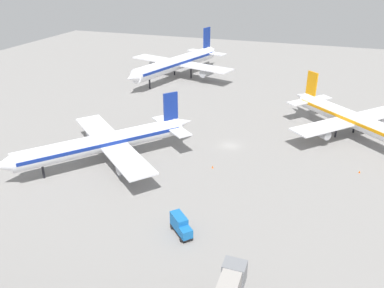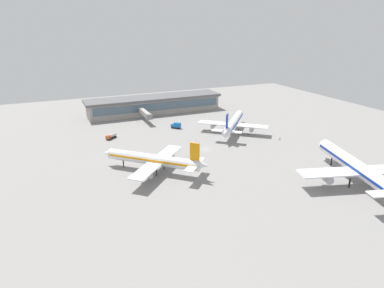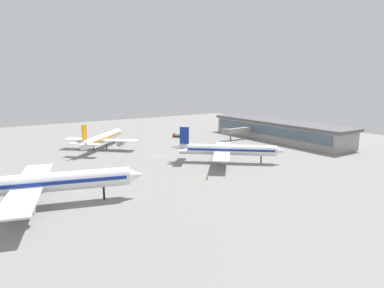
# 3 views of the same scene
# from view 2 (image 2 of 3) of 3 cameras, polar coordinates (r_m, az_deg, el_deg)

# --- Properties ---
(ground) EXTENTS (288.00, 288.00, 0.00)m
(ground) POSITION_cam_2_polar(r_m,az_deg,el_deg) (162.01, 2.25, -0.89)
(ground) COLOR gray
(terminal_building) EXTENTS (89.62, 19.51, 10.72)m
(terminal_building) POSITION_cam_2_polar(r_m,az_deg,el_deg) (230.18, -6.30, 6.59)
(terminal_building) COLOR #9E9993
(terminal_building) RESTS_ON ground
(airplane_at_gate) EXTENTS (37.30, 36.01, 14.21)m
(airplane_at_gate) POSITION_cam_2_polar(r_m,az_deg,el_deg) (136.84, -6.32, -2.62)
(airplane_at_gate) COLOR white
(airplane_at_gate) RESTS_ON ground
(airplane_taxiing) EXTENTS (45.91, 56.09, 17.42)m
(airplane_taxiing) POSITION_cam_2_polar(r_m,az_deg,el_deg) (139.70, 25.82, -3.56)
(airplane_taxiing) COLOR white
(airplane_taxiing) RESTS_ON ground
(airplane_distant) EXTENTS (35.22, 38.87, 14.40)m
(airplane_distant) POSITION_cam_2_polar(r_m,az_deg,el_deg) (187.36, 6.85, 3.50)
(airplane_distant) COLOR white
(airplane_distant) RESTS_ON ground
(catering_truck) EXTENTS (5.32, 5.29, 3.30)m
(catering_truck) POSITION_cam_2_polar(r_m,az_deg,el_deg) (194.16, -2.65, 3.11)
(catering_truck) COLOR black
(catering_truck) RESTS_ON ground
(fuel_truck) EXTENTS (6.20, 5.26, 2.50)m
(fuel_truck) POSITION_cam_2_polar(r_m,az_deg,el_deg) (181.21, -13.31, 1.28)
(fuel_truck) COLOR black
(fuel_truck) RESTS_ON ground
(ground_crew_worker) EXTENTS (0.52, 0.52, 1.67)m
(ground_crew_worker) POSITION_cam_2_polar(r_m,az_deg,el_deg) (180.58, 14.43, 0.94)
(ground_crew_worker) COLOR #1E2338
(ground_crew_worker) RESTS_ON ground
(jet_bridge) EXTENTS (3.14, 20.99, 6.74)m
(jet_bridge) POSITION_cam_2_polar(r_m,az_deg,el_deg) (208.37, -7.81, 5.07)
(jet_bridge) COLOR #9E9993
(jet_bridge) RESTS_ON ground
(safety_cone_near_gate) EXTENTS (0.44, 0.44, 0.60)m
(safety_cone_near_gate) POSITION_cam_2_polar(r_m,az_deg,el_deg) (155.92, -8.82, -1.83)
(safety_cone_near_gate) COLOR #EA590C
(safety_cone_near_gate) RESTS_ON ground
(safety_cone_mid_apron) EXTENTS (0.44, 0.44, 0.60)m
(safety_cone_mid_apron) POSITION_cam_2_polar(r_m,az_deg,el_deg) (173.43, 0.67, 0.62)
(safety_cone_mid_apron) COLOR #EA590C
(safety_cone_mid_apron) RESTS_ON ground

